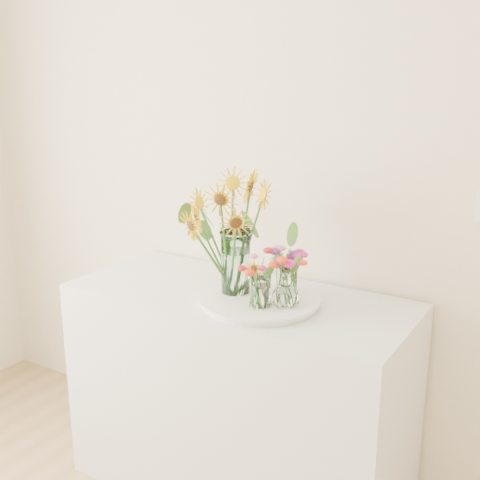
{
  "coord_description": "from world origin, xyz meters",
  "views": [
    {
      "loc": [
        1.01,
        -0.0,
        1.75
      ],
      "look_at": [
        -0.15,
        1.88,
        1.14
      ],
      "focal_mm": 45.0,
      "sensor_mm": 36.0,
      "label": 1
    }
  ],
  "objects_px": {
    "tray": "(259,301)",
    "small_vase_c": "(288,282)",
    "mason_jar": "(236,261)",
    "small_vase_b": "(286,288)",
    "counter": "(238,394)",
    "small_vase_a": "(261,291)"
  },
  "relations": [
    {
      "from": "tray",
      "to": "small_vase_c",
      "type": "height_order",
      "value": "small_vase_c"
    },
    {
      "from": "mason_jar",
      "to": "small_vase_b",
      "type": "distance_m",
      "value": 0.24
    },
    {
      "from": "counter",
      "to": "small_vase_a",
      "type": "distance_m",
      "value": 0.58
    },
    {
      "from": "small_vase_a",
      "to": "mason_jar",
      "type": "bearing_deg",
      "value": 153.44
    },
    {
      "from": "counter",
      "to": "small_vase_a",
      "type": "height_order",
      "value": "small_vase_a"
    },
    {
      "from": "counter",
      "to": "small_vase_b",
      "type": "distance_m",
      "value": 0.61
    },
    {
      "from": "counter",
      "to": "small_vase_c",
      "type": "height_order",
      "value": "small_vase_c"
    },
    {
      "from": "small_vase_a",
      "to": "small_vase_c",
      "type": "bearing_deg",
      "value": 78.06
    },
    {
      "from": "small_vase_b",
      "to": "small_vase_c",
      "type": "distance_m",
      "value": 0.11
    },
    {
      "from": "mason_jar",
      "to": "counter",
      "type": "bearing_deg",
      "value": 111.06
    },
    {
      "from": "tray",
      "to": "small_vase_b",
      "type": "xyz_separation_m",
      "value": [
        0.12,
        -0.02,
        0.08
      ]
    },
    {
      "from": "counter",
      "to": "small_vase_a",
      "type": "relative_size",
      "value": 11.4
    },
    {
      "from": "counter",
      "to": "mason_jar",
      "type": "distance_m",
      "value": 0.61
    },
    {
      "from": "counter",
      "to": "tray",
      "type": "relative_size",
      "value": 3.14
    },
    {
      "from": "counter",
      "to": "small_vase_c",
      "type": "xyz_separation_m",
      "value": [
        0.21,
        0.02,
        0.53
      ]
    },
    {
      "from": "tray",
      "to": "small_vase_a",
      "type": "xyz_separation_m",
      "value": [
        0.05,
        -0.08,
        0.07
      ]
    },
    {
      "from": "small_vase_b",
      "to": "small_vase_c",
      "type": "xyz_separation_m",
      "value": [
        -0.04,
        0.1,
        -0.01
      ]
    },
    {
      "from": "small_vase_c",
      "to": "small_vase_a",
      "type": "bearing_deg",
      "value": -101.94
    },
    {
      "from": "counter",
      "to": "tray",
      "type": "xyz_separation_m",
      "value": [
        0.13,
        -0.05,
        0.46
      ]
    },
    {
      "from": "tray",
      "to": "small_vase_c",
      "type": "relative_size",
      "value": 3.78
    },
    {
      "from": "tray",
      "to": "small_vase_a",
      "type": "distance_m",
      "value": 0.12
    },
    {
      "from": "counter",
      "to": "tray",
      "type": "distance_m",
      "value": 0.48
    }
  ]
}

